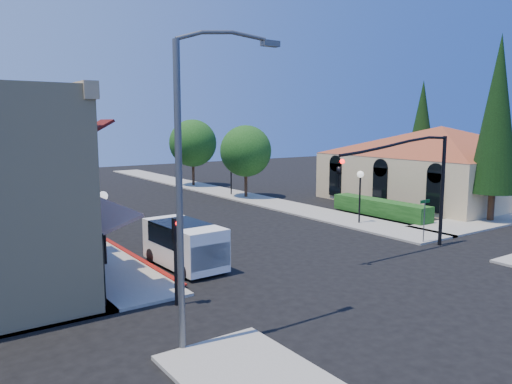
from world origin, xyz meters
TOP-DOWN VIEW (x-y plane):
  - ground at (0.00, 0.00)m, footprint 120.00×120.00m
  - sidewalk_left at (-8.75, 27.00)m, footprint 3.50×50.00m
  - sidewalk_right at (8.75, 27.00)m, footprint 3.50×50.00m
  - curb_red_strip at (-6.90, 8.00)m, footprint 0.25×10.00m
  - mission_building at (21.99, 11.50)m, footprint 30.12×30.12m
  - hedge at (11.70, 9.00)m, footprint 1.40×8.00m
  - conifer_near at (16.50, 3.50)m, footprint 3.20×3.20m
  - conifer_far at (28.00, 18.00)m, footprint 3.20×3.20m
  - street_tree_a at (8.80, 22.00)m, footprint 4.56×4.56m
  - street_tree_b at (8.80, 32.00)m, footprint 4.94×4.94m
  - signal_mast_arm at (5.86, 1.50)m, footprint 8.01×0.39m
  - secondary_signal at (-8.00, 1.41)m, footprint 0.28×0.42m
  - cobra_streetlight at (-9.15, -2.00)m, footprint 3.60×0.25m
  - street_name_sign at (7.50, 2.20)m, footprint 0.80×0.06m
  - lamppost_left_near at (-8.50, 8.00)m, footprint 0.44×0.44m
  - lamppost_left_far at (-8.50, 22.00)m, footprint 0.44×0.44m
  - lamppost_right_near at (8.50, 8.00)m, footprint 0.44×0.44m
  - lamppost_right_far at (8.50, 24.00)m, footprint 0.44×0.44m
  - white_van at (-5.50, 5.71)m, footprint 2.23×4.77m
  - parked_car_a at (-5.58, 6.00)m, footprint 1.60×3.83m
  - parked_car_b at (-4.80, 19.00)m, footprint 1.67×3.66m
  - parked_car_c at (-6.20, 20.00)m, footprint 1.96×3.93m
  - parked_car_d at (-6.20, 31.53)m, footprint 2.86×5.10m

SIDE VIEW (x-z plane):
  - ground at x=0.00m, z-range 0.00..0.00m
  - curb_red_strip at x=-6.90m, z-range -0.03..0.03m
  - hedge at x=11.70m, z-range -0.55..0.55m
  - sidewalk_left at x=-8.75m, z-range 0.00..0.12m
  - sidewalk_right at x=8.75m, z-range 0.00..0.12m
  - parked_car_c at x=-6.20m, z-range 0.00..1.10m
  - parked_car_b at x=-4.80m, z-range 0.00..1.16m
  - parked_car_a at x=-5.58m, z-range 0.00..1.30m
  - parked_car_d at x=-6.20m, z-range 0.00..1.35m
  - white_van at x=-5.50m, z-range 0.16..2.25m
  - street_name_sign at x=7.50m, z-range 0.45..2.95m
  - secondary_signal at x=-8.00m, z-range 0.66..3.98m
  - lamppost_left_near at x=-8.50m, z-range 0.95..4.52m
  - lamppost_left_far at x=-8.50m, z-range 0.95..4.52m
  - lamppost_right_near at x=8.50m, z-range 0.95..4.52m
  - lamppost_right_far at x=8.50m, z-range 0.95..4.52m
  - mission_building at x=21.99m, z-range 0.55..6.95m
  - signal_mast_arm at x=5.86m, z-range 1.09..7.09m
  - street_tree_a at x=8.80m, z-range 0.95..7.43m
  - street_tree_b at x=8.80m, z-range 1.03..8.05m
  - cobra_streetlight at x=-9.15m, z-range 0.61..9.92m
  - conifer_far at x=28.00m, z-range 0.86..11.86m
  - conifer_near at x=16.50m, z-range 0.98..13.48m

